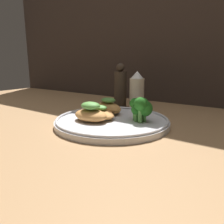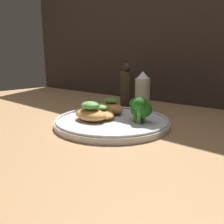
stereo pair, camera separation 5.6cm
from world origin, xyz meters
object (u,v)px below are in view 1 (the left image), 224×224
Objects in this scene: plate at (112,121)px; pepper_grinder at (120,88)px; sauce_bottle at (137,92)px; broccoli_bunch at (141,106)px.

pepper_grinder reaches higher than plate.
plate is at bearing -80.15° from sauce_bottle.
plate is at bearing -156.08° from broccoli_bunch.
pepper_grinder is (-9.85, 19.07, 6.03)cm from plate.
plate is 8.38cm from broccoli_bunch.
sauce_bottle is 6.58cm from pepper_grinder.
sauce_bottle is at bearing 0.00° from pepper_grinder.
broccoli_bunch is 23.13cm from pepper_grinder.
sauce_bottle is (-3.31, 19.07, 5.24)cm from plate.
pepper_grinder is (-16.49, 16.12, 1.86)cm from broccoli_bunch.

